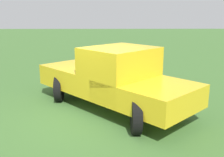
# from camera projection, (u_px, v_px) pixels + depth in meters

# --- Properties ---
(ground_plane) EXTENTS (80.00, 80.00, 0.00)m
(ground_plane) POSITION_uv_depth(u_px,v_px,m) (90.00, 117.00, 7.10)
(ground_plane) COLOR #3D662D
(pickup_truck) EXTENTS (4.97, 4.83, 1.84)m
(pickup_truck) POSITION_uv_depth(u_px,v_px,m) (115.00, 77.00, 7.51)
(pickup_truck) COLOR black
(pickup_truck) RESTS_ON ground_plane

